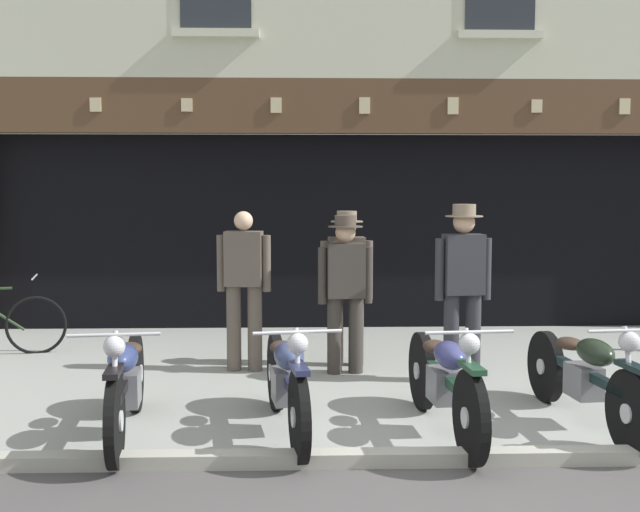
# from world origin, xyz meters

# --- Properties ---
(shop_facade) EXTENTS (10.91, 4.42, 5.98)m
(shop_facade) POSITION_xyz_m (-0.00, 7.03, 1.66)
(shop_facade) COLOR black
(shop_facade) RESTS_ON ground
(motorcycle_left) EXTENTS (0.62, 2.00, 0.92)m
(motorcycle_left) POSITION_xyz_m (-2.16, 0.74, 0.43)
(motorcycle_left) COLOR black
(motorcycle_left) RESTS_ON ground
(motorcycle_center_left) EXTENTS (0.62, 1.95, 0.92)m
(motorcycle_center_left) POSITION_xyz_m (-0.95, 0.77, 0.43)
(motorcycle_center_left) COLOR black
(motorcycle_center_left) RESTS_ON ground
(motorcycle_center) EXTENTS (0.62, 2.02, 0.93)m
(motorcycle_center) POSITION_xyz_m (0.27, 0.73, 0.43)
(motorcycle_center) COLOR black
(motorcycle_center) RESTS_ON ground
(motorcycle_center_right) EXTENTS (0.62, 2.06, 0.91)m
(motorcycle_center_right) POSITION_xyz_m (1.42, 0.88, 0.42)
(motorcycle_center_right) COLOR black
(motorcycle_center_right) RESTS_ON ground
(salesman_left) EXTENTS (0.56, 0.26, 1.66)m
(salesman_left) POSITION_xyz_m (-1.41, 2.86, 0.92)
(salesman_left) COLOR brown
(salesman_left) RESTS_ON ground
(shopkeeper_center) EXTENTS (0.56, 0.35, 1.62)m
(shopkeeper_center) POSITION_xyz_m (-0.37, 2.71, 0.90)
(shopkeeper_center) COLOR #38332D
(shopkeeper_center) RESTS_ON ground
(salesman_right) EXTENTS (0.56, 0.36, 1.74)m
(salesman_right) POSITION_xyz_m (0.75, 2.34, 0.97)
(salesman_right) COLOR #2D2D33
(salesman_right) RESTS_ON ground
(assistant_far_right) EXTENTS (0.56, 0.34, 1.65)m
(assistant_far_right) POSITION_xyz_m (-0.34, 3.06, 0.91)
(assistant_far_right) COLOR brown
(assistant_far_right) RESTS_ON ground
(advert_board_near) EXTENTS (0.83, 0.03, 1.09)m
(advert_board_near) POSITION_xyz_m (-2.06, 5.40, 1.52)
(advert_board_near) COLOR silver
(advert_board_far) EXTENTS (0.82, 0.03, 1.10)m
(advert_board_far) POSITION_xyz_m (-3.30, 5.40, 1.56)
(advert_board_far) COLOR silver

